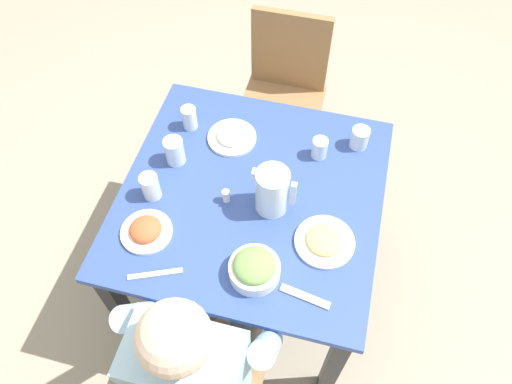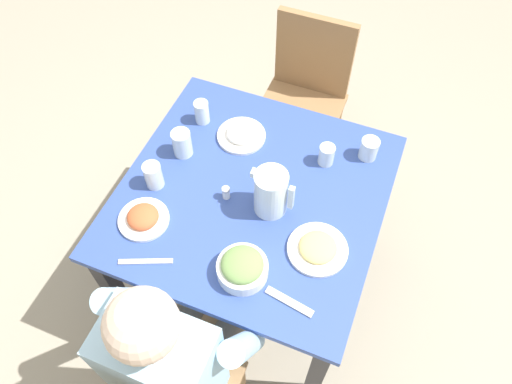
{
  "view_description": "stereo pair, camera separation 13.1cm",
  "coord_description": "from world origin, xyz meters",
  "px_view_note": "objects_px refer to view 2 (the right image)",
  "views": [
    {
      "loc": [
        0.27,
        -1.0,
        2.21
      ],
      "look_at": [
        0.02,
        -0.01,
        0.74
      ],
      "focal_mm": 34.39,
      "sensor_mm": 36.0,
      "label": 1
    },
    {
      "loc": [
        0.4,
        -0.96,
        2.21
      ],
      "look_at": [
        0.02,
        -0.01,
        0.74
      ],
      "focal_mm": 34.39,
      "sensor_mm": 36.0,
      "label": 2
    }
  ],
  "objects_px": {
    "diner_near": "(181,345)",
    "water_glass_far_right": "(369,149)",
    "salt_shaker": "(226,193)",
    "water_glass_near_right": "(202,112)",
    "plate_fries": "(318,248)",
    "water_glass_far_left": "(326,155)",
    "chair_far": "(305,93)",
    "water_glass_near_left": "(182,143)",
    "plate_yoghurt": "(241,134)",
    "salad_bowl": "(242,267)",
    "dining_table": "(252,208)",
    "water_pitcher": "(271,192)",
    "water_glass_center": "(153,175)",
    "plate_rice_curry": "(143,218)"
  },
  "relations": [
    {
      "from": "diner_near",
      "to": "salad_bowl",
      "type": "height_order",
      "value": "diner_near"
    },
    {
      "from": "diner_near",
      "to": "water_glass_center",
      "type": "relative_size",
      "value": 10.74
    },
    {
      "from": "plate_rice_curry",
      "to": "water_glass_far_right",
      "type": "xyz_separation_m",
      "value": [
        0.67,
        0.59,
        0.03
      ]
    },
    {
      "from": "plate_yoghurt",
      "to": "water_glass_far_right",
      "type": "height_order",
      "value": "water_glass_far_right"
    },
    {
      "from": "diner_near",
      "to": "water_glass_far_right",
      "type": "distance_m",
      "value": 1.0
    },
    {
      "from": "plate_rice_curry",
      "to": "water_glass_far_right",
      "type": "distance_m",
      "value": 0.89
    },
    {
      "from": "water_glass_near_left",
      "to": "water_glass_center",
      "type": "bearing_deg",
      "value": -99.54
    },
    {
      "from": "plate_rice_curry",
      "to": "salt_shaker",
      "type": "bearing_deg",
      "value": 41.06
    },
    {
      "from": "salad_bowl",
      "to": "water_glass_far_left",
      "type": "distance_m",
      "value": 0.57
    },
    {
      "from": "dining_table",
      "to": "plate_fries",
      "type": "relative_size",
      "value": 4.58
    },
    {
      "from": "water_glass_far_left",
      "to": "water_pitcher",
      "type": "bearing_deg",
      "value": -114.17
    },
    {
      "from": "diner_near",
      "to": "water_glass_near_right",
      "type": "bearing_deg",
      "value": 110.42
    },
    {
      "from": "salt_shaker",
      "to": "water_glass_near_right",
      "type": "bearing_deg",
      "value": 127.93
    },
    {
      "from": "plate_fries",
      "to": "water_glass_far_left",
      "type": "bearing_deg",
      "value": 103.21
    },
    {
      "from": "diner_near",
      "to": "water_glass_center",
      "type": "distance_m",
      "value": 0.62
    },
    {
      "from": "chair_far",
      "to": "water_glass_near_right",
      "type": "relative_size",
      "value": 8.59
    },
    {
      "from": "dining_table",
      "to": "water_glass_near_left",
      "type": "xyz_separation_m",
      "value": [
        -0.32,
        0.08,
        0.16
      ]
    },
    {
      "from": "salad_bowl",
      "to": "water_glass_near_right",
      "type": "bearing_deg",
      "value": 126.06
    },
    {
      "from": "chair_far",
      "to": "water_pitcher",
      "type": "height_order",
      "value": "water_pitcher"
    },
    {
      "from": "salad_bowl",
      "to": "water_glass_center",
      "type": "height_order",
      "value": "water_glass_center"
    },
    {
      "from": "water_pitcher",
      "to": "water_glass_center",
      "type": "xyz_separation_m",
      "value": [
        -0.44,
        -0.06,
        -0.04
      ]
    },
    {
      "from": "water_pitcher",
      "to": "water_glass_center",
      "type": "distance_m",
      "value": 0.45
    },
    {
      "from": "diner_near",
      "to": "water_glass_far_right",
      "type": "relative_size",
      "value": 13.0
    },
    {
      "from": "salad_bowl",
      "to": "water_glass_near_right",
      "type": "xyz_separation_m",
      "value": [
        -0.42,
        0.58,
        0.01
      ]
    },
    {
      "from": "water_glass_near_right",
      "to": "water_glass_far_right",
      "type": "distance_m",
      "value": 0.69
    },
    {
      "from": "plate_rice_curry",
      "to": "plate_yoghurt",
      "type": "relative_size",
      "value": 0.93
    },
    {
      "from": "plate_rice_curry",
      "to": "plate_yoghurt",
      "type": "xyz_separation_m",
      "value": [
        0.17,
        0.49,
        -0.0
      ]
    },
    {
      "from": "plate_yoghurt",
      "to": "water_glass_far_left",
      "type": "xyz_separation_m",
      "value": [
        0.35,
        0.0,
        0.03
      ]
    },
    {
      "from": "water_glass_center",
      "to": "salt_shaker",
      "type": "bearing_deg",
      "value": 9.34
    },
    {
      "from": "diner_near",
      "to": "water_glass_far_left",
      "type": "xyz_separation_m",
      "value": [
        0.22,
        0.83,
        0.12
      ]
    },
    {
      "from": "dining_table",
      "to": "plate_yoghurt",
      "type": "bearing_deg",
      "value": 120.88
    },
    {
      "from": "plate_yoghurt",
      "to": "salt_shaker",
      "type": "height_order",
      "value": "salt_shaker"
    },
    {
      "from": "chair_far",
      "to": "plate_rice_curry",
      "type": "xyz_separation_m",
      "value": [
        -0.28,
        -1.05,
        0.24
      ]
    },
    {
      "from": "water_glass_far_left",
      "to": "water_glass_center",
      "type": "bearing_deg",
      "value": -148.96
    },
    {
      "from": "water_glass_far_left",
      "to": "water_glass_far_right",
      "type": "bearing_deg",
      "value": 31.59
    },
    {
      "from": "plate_fries",
      "to": "plate_rice_curry",
      "type": "relative_size",
      "value": 1.15
    },
    {
      "from": "salad_bowl",
      "to": "water_glass_far_right",
      "type": "distance_m",
      "value": 0.7
    },
    {
      "from": "salad_bowl",
      "to": "salt_shaker",
      "type": "distance_m",
      "value": 0.31
    },
    {
      "from": "dining_table",
      "to": "water_glass_far_left",
      "type": "bearing_deg",
      "value": 48.97
    },
    {
      "from": "plate_yoghurt",
      "to": "water_glass_far_right",
      "type": "xyz_separation_m",
      "value": [
        0.5,
        0.09,
        0.03
      ]
    },
    {
      "from": "water_glass_far_left",
      "to": "dining_table",
      "type": "bearing_deg",
      "value": -131.03
    },
    {
      "from": "water_glass_far_left",
      "to": "water_glass_far_right",
      "type": "relative_size",
      "value": 0.97
    },
    {
      "from": "plate_fries",
      "to": "water_pitcher",
      "type": "bearing_deg",
      "value": 153.82
    },
    {
      "from": "plate_fries",
      "to": "water_glass_near_right",
      "type": "bearing_deg",
      "value": 147.31
    },
    {
      "from": "water_pitcher",
      "to": "water_glass_far_left",
      "type": "bearing_deg",
      "value": 65.83
    },
    {
      "from": "plate_rice_curry",
      "to": "water_glass_far_left",
      "type": "distance_m",
      "value": 0.72
    },
    {
      "from": "water_glass_far_left",
      "to": "water_glass_near_left",
      "type": "relative_size",
      "value": 0.77
    },
    {
      "from": "water_pitcher",
      "to": "water_glass_far_right",
      "type": "height_order",
      "value": "water_pitcher"
    },
    {
      "from": "water_pitcher",
      "to": "plate_yoghurt",
      "type": "relative_size",
      "value": 0.97
    },
    {
      "from": "chair_far",
      "to": "water_glass_near_left",
      "type": "bearing_deg",
      "value": -111.67
    }
  ]
}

